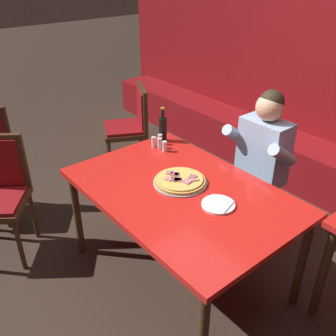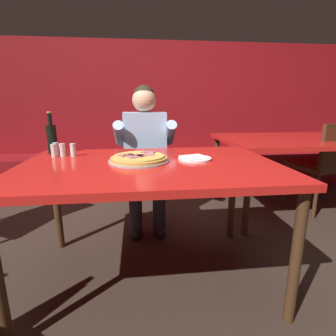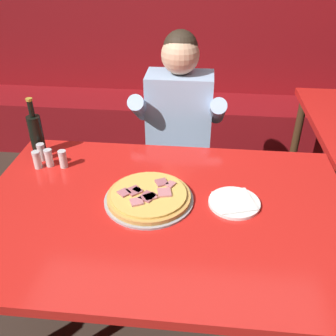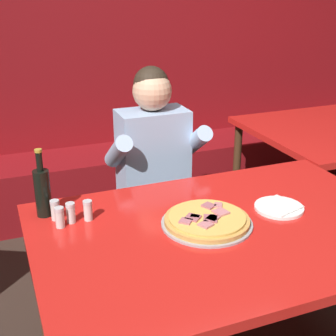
% 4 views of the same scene
% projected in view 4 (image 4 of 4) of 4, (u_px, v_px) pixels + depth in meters
% --- Properties ---
extents(booth_wall_panel, '(6.80, 0.16, 1.90)m').
position_uv_depth(booth_wall_panel, '(96.00, 81.00, 3.68)').
color(booth_wall_panel, maroon).
rests_on(booth_wall_panel, ground_plane).
extents(booth_bench, '(6.46, 0.48, 0.46)m').
position_uv_depth(booth_bench, '(111.00, 180.00, 3.67)').
color(booth_bench, maroon).
rests_on(booth_bench, ground_plane).
extents(main_dining_table, '(1.52, 1.02, 0.78)m').
position_uv_depth(main_dining_table, '(225.00, 242.00, 1.89)').
color(main_dining_table, '#422816').
rests_on(main_dining_table, ground_plane).
extents(pizza, '(0.37, 0.37, 0.05)m').
position_uv_depth(pizza, '(207.00, 220.00, 1.88)').
color(pizza, '#9E9EA3').
rests_on(pizza, main_dining_table).
extents(plate_white_paper, '(0.21, 0.21, 0.02)m').
position_uv_depth(plate_white_paper, '(279.00, 207.00, 2.01)').
color(plate_white_paper, white).
rests_on(plate_white_paper, main_dining_table).
extents(beer_bottle, '(0.07, 0.07, 0.29)m').
position_uv_depth(beer_bottle, '(43.00, 191.00, 1.92)').
color(beer_bottle, black).
rests_on(beer_bottle, main_dining_table).
extents(shaker_red_pepper_flakes, '(0.04, 0.04, 0.09)m').
position_uv_depth(shaker_red_pepper_flakes, '(55.00, 211.00, 1.91)').
color(shaker_red_pepper_flakes, silver).
rests_on(shaker_red_pepper_flakes, main_dining_table).
extents(shaker_black_pepper, '(0.04, 0.04, 0.09)m').
position_uv_depth(shaker_black_pepper, '(88.00, 211.00, 1.91)').
color(shaker_black_pepper, silver).
rests_on(shaker_black_pepper, main_dining_table).
extents(shaker_parmesan, '(0.04, 0.04, 0.09)m').
position_uv_depth(shaker_parmesan, '(60.00, 218.00, 1.85)').
color(shaker_parmesan, silver).
rests_on(shaker_parmesan, main_dining_table).
extents(shaker_oregano, '(0.04, 0.04, 0.09)m').
position_uv_depth(shaker_oregano, '(71.00, 214.00, 1.89)').
color(shaker_oregano, silver).
rests_on(shaker_oregano, main_dining_table).
extents(diner_seated_blue_shirt, '(0.53, 0.53, 1.27)m').
position_uv_depth(diner_seated_blue_shirt, '(158.00, 173.00, 2.56)').
color(diner_seated_blue_shirt, black).
rests_on(diner_seated_blue_shirt, ground_plane).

